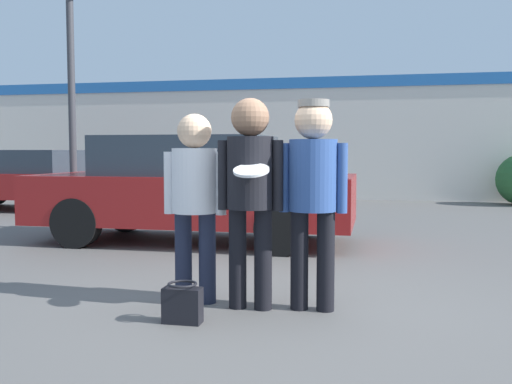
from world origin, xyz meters
The scene contains 9 objects.
ground_plane centered at (0.00, 0.00, 0.00)m, with size 56.00×56.00×0.00m, color #5B5956.
storefront_building centered at (0.00, 11.11, 1.71)m, with size 24.00×0.22×3.36m.
person_left centered at (-0.72, 0.00, 0.99)m, with size 0.56×0.39×1.66m.
person_middle_with_frisbee centered at (-0.20, -0.10, 1.08)m, with size 0.56×0.61×1.77m.
person_right centered at (0.32, -0.03, 1.07)m, with size 0.57×0.40×1.75m.
parked_car_near centered at (-1.80, 3.21, 0.79)m, with size 4.63×1.86×1.55m.
parked_car_far centered at (-7.00, 6.90, 0.70)m, with size 4.70×1.83×1.36m.
street_lamp centered at (-3.84, 3.98, 3.19)m, with size 1.53×0.35×5.06m.
handbag centered at (-0.63, -0.61, 0.15)m, with size 0.30×0.23×0.32m.
Camera 1 is at (0.83, -4.75, 1.33)m, focal length 40.00 mm.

